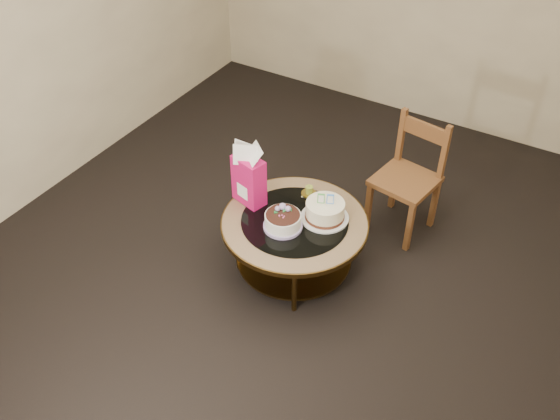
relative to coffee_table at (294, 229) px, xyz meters
The scene contains 8 objects.
ground 0.38m from the coffee_table, 164.05° to the left, with size 5.00×5.00×0.00m, color black.
room_walls 1.16m from the coffee_table, 164.05° to the left, with size 4.52×5.02×2.61m.
coffee_table is the anchor object (origin of this frame).
decorated_cake 0.17m from the coffee_table, 109.39° to the right, with size 0.27×0.27×0.16m.
cream_cake 0.25m from the coffee_table, 37.13° to the left, with size 0.33×0.33×0.21m.
gift_bag 0.49m from the coffee_table, behind, with size 0.26×0.22×0.47m.
pillar_candle 0.32m from the coffee_table, 99.80° to the left, with size 0.11×0.11×0.08m.
dining_chair 0.99m from the coffee_table, 60.32° to the left, with size 0.49×0.49×0.92m.
Camera 1 is at (1.56, -2.82, 3.26)m, focal length 40.00 mm.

